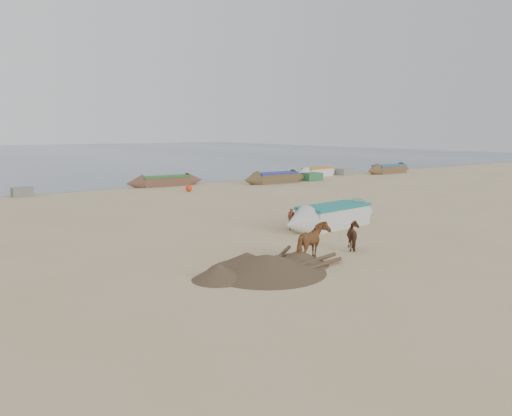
{
  "coord_description": "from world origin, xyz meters",
  "views": [
    {
      "loc": [
        -11.27,
        -12.2,
        4.08
      ],
      "look_at": [
        0.0,
        4.0,
        1.0
      ],
      "focal_mm": 35.0,
      "sensor_mm": 36.0,
      "label": 1
    }
  ],
  "objects_px": {
    "cow_adult": "(313,242)",
    "calf_right": "(356,236)",
    "near_canoe": "(334,216)",
    "calf_front": "(291,218)"
  },
  "relations": [
    {
      "from": "calf_right",
      "to": "near_canoe",
      "type": "relative_size",
      "value": 0.17
    },
    {
      "from": "calf_front",
      "to": "near_canoe",
      "type": "relative_size",
      "value": 0.17
    },
    {
      "from": "cow_adult",
      "to": "calf_front",
      "type": "height_order",
      "value": "cow_adult"
    },
    {
      "from": "calf_front",
      "to": "near_canoe",
      "type": "height_order",
      "value": "calf_front"
    },
    {
      "from": "near_canoe",
      "to": "calf_front",
      "type": "bearing_deg",
      "value": 158.04
    },
    {
      "from": "cow_adult",
      "to": "calf_right",
      "type": "height_order",
      "value": "cow_adult"
    },
    {
      "from": "cow_adult",
      "to": "near_canoe",
      "type": "relative_size",
      "value": 0.25
    },
    {
      "from": "cow_adult",
      "to": "calf_front",
      "type": "distance_m",
      "value": 5.02
    },
    {
      "from": "calf_right",
      "to": "calf_front",
      "type": "bearing_deg",
      "value": 6.7
    },
    {
      "from": "cow_adult",
      "to": "calf_right",
      "type": "relative_size",
      "value": 1.52
    }
  ]
}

